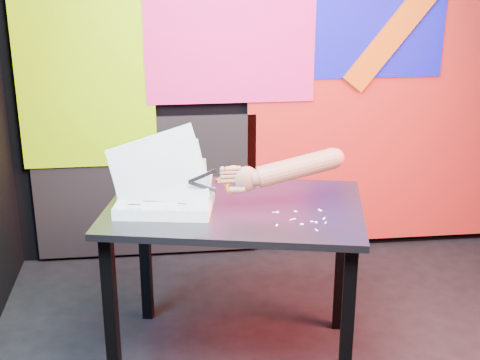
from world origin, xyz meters
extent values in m
cube|color=black|center=(0.00, 1.50, 1.35)|extent=(3.00, 0.01, 2.70)
cube|color=red|center=(0.65, 1.47, 0.85)|extent=(1.60, 0.02, 1.60)
cube|color=#0F0FD1|center=(0.55, 1.46, 1.45)|extent=(0.85, 0.02, 0.75)
cube|color=#E82178|center=(-0.25, 1.45, 1.35)|extent=(0.95, 0.02, 0.80)
cube|color=#93E202|center=(-1.05, 1.46, 1.10)|extent=(0.75, 0.02, 1.00)
cube|color=black|center=(-0.75, 1.47, 0.45)|extent=(1.30, 0.02, 0.85)
cube|color=black|center=(-0.88, 0.18, 0.36)|extent=(0.06, 0.06, 0.72)
cube|color=black|center=(-0.75, 0.77, 0.36)|extent=(0.06, 0.06, 0.72)
cube|color=black|center=(0.06, -0.02, 0.36)|extent=(0.06, 0.06, 0.72)
cube|color=black|center=(0.19, 0.56, 0.36)|extent=(0.06, 0.06, 0.72)
cube|color=black|center=(-0.34, 0.37, 0.73)|extent=(1.21, 0.93, 0.03)
cube|color=beige|center=(-0.64, 0.37, 0.77)|extent=(0.43, 0.35, 0.05)
cube|color=white|center=(-0.64, 0.37, 0.80)|extent=(0.43, 0.35, 0.00)
cube|color=white|center=(-0.64, 0.37, 0.80)|extent=(0.41, 0.33, 0.12)
cube|color=white|center=(-0.65, 0.38, 0.83)|extent=(0.38, 0.29, 0.21)
cube|color=white|center=(-0.66, 0.40, 0.87)|extent=(0.41, 0.22, 0.29)
cube|color=white|center=(-0.67, 0.41, 0.92)|extent=(0.43, 0.16, 0.34)
cylinder|color=#29282B|center=(-0.84, 0.27, 0.80)|extent=(0.01, 0.01, 0.00)
cylinder|color=#29282B|center=(-0.80, 0.26, 0.80)|extent=(0.01, 0.01, 0.00)
cylinder|color=#29282B|center=(-0.77, 0.26, 0.80)|extent=(0.01, 0.01, 0.00)
cylinder|color=#29282B|center=(-0.74, 0.25, 0.80)|extent=(0.01, 0.01, 0.00)
cylinder|color=#29282B|center=(-0.71, 0.25, 0.80)|extent=(0.01, 0.01, 0.00)
cylinder|color=#29282B|center=(-0.68, 0.24, 0.80)|extent=(0.01, 0.01, 0.00)
cylinder|color=#29282B|center=(-0.64, 0.24, 0.80)|extent=(0.01, 0.01, 0.00)
cylinder|color=#29282B|center=(-0.61, 0.23, 0.80)|extent=(0.01, 0.01, 0.00)
cylinder|color=#29282B|center=(-0.58, 0.23, 0.80)|extent=(0.01, 0.01, 0.00)
cylinder|color=#29282B|center=(-0.55, 0.22, 0.80)|extent=(0.01, 0.01, 0.00)
cylinder|color=#29282B|center=(-0.52, 0.22, 0.80)|extent=(0.01, 0.01, 0.00)
cylinder|color=#29282B|center=(-0.49, 0.21, 0.80)|extent=(0.01, 0.01, 0.00)
cylinder|color=#29282B|center=(-0.79, 0.53, 0.80)|extent=(0.01, 0.01, 0.00)
cylinder|color=#29282B|center=(-0.76, 0.52, 0.80)|extent=(0.01, 0.01, 0.00)
cylinder|color=#29282B|center=(-0.73, 0.52, 0.80)|extent=(0.01, 0.01, 0.00)
cylinder|color=#29282B|center=(-0.69, 0.51, 0.80)|extent=(0.01, 0.01, 0.00)
cylinder|color=#29282B|center=(-0.66, 0.51, 0.80)|extent=(0.01, 0.01, 0.00)
cylinder|color=#29282B|center=(-0.63, 0.50, 0.80)|extent=(0.01, 0.01, 0.00)
cylinder|color=#29282B|center=(-0.60, 0.50, 0.80)|extent=(0.01, 0.01, 0.00)
cylinder|color=#29282B|center=(-0.57, 0.49, 0.80)|extent=(0.01, 0.01, 0.00)
cylinder|color=#29282B|center=(-0.54, 0.49, 0.80)|extent=(0.01, 0.01, 0.00)
cylinder|color=#29282B|center=(-0.50, 0.48, 0.80)|extent=(0.01, 0.01, 0.00)
cylinder|color=#29282B|center=(-0.47, 0.48, 0.80)|extent=(0.01, 0.01, 0.00)
cylinder|color=#29282B|center=(-0.44, 0.47, 0.80)|extent=(0.01, 0.01, 0.00)
cube|color=black|center=(-0.72, 0.44, 0.80)|extent=(0.07, 0.02, 0.00)
cube|color=black|center=(-0.61, 0.40, 0.80)|extent=(0.05, 0.02, 0.00)
cube|color=black|center=(-0.69, 0.34, 0.80)|extent=(0.09, 0.03, 0.00)
cube|color=black|center=(-0.57, 0.30, 0.80)|extent=(0.04, 0.02, 0.00)
cube|color=black|center=(-0.76, 0.31, 0.80)|extent=(0.05, 0.02, 0.00)
cube|color=black|center=(-0.57, 0.44, 0.80)|extent=(0.06, 0.02, 0.00)
cube|color=#ABACB1|center=(-0.48, 0.32, 0.90)|extent=(0.12, 0.01, 0.06)
cube|color=#ABACB1|center=(-0.48, 0.32, 0.86)|extent=(0.12, 0.01, 0.06)
cylinder|color=#ABACB1|center=(-0.43, 0.32, 0.88)|extent=(0.01, 0.01, 0.01)
cube|color=orange|center=(-0.41, 0.32, 0.87)|extent=(0.04, 0.01, 0.02)
cube|color=orange|center=(-0.41, 0.32, 0.89)|extent=(0.04, 0.01, 0.02)
torus|color=orange|center=(-0.36, 0.33, 0.91)|extent=(0.06, 0.02, 0.06)
torus|color=orange|center=(-0.36, 0.33, 0.85)|extent=(0.06, 0.02, 0.06)
ellipsoid|color=#925C41|center=(-0.30, 0.33, 0.88)|extent=(0.11, 0.06, 0.11)
cylinder|color=#925C41|center=(-0.36, 0.33, 0.88)|extent=(0.08, 0.02, 0.02)
cylinder|color=#925C41|center=(-0.36, 0.33, 0.90)|extent=(0.08, 0.02, 0.02)
cylinder|color=#925C41|center=(-0.36, 0.33, 0.92)|extent=(0.07, 0.02, 0.02)
cylinder|color=#925C41|center=(-0.36, 0.33, 0.93)|extent=(0.06, 0.02, 0.02)
cylinder|color=#925C41|center=(-0.34, 0.31, 0.84)|extent=(0.07, 0.04, 0.03)
cylinder|color=#925C41|center=(-0.25, 0.33, 0.89)|extent=(0.07, 0.07, 0.07)
cylinder|color=#925C41|center=(-0.09, 0.34, 0.92)|extent=(0.34, 0.10, 0.16)
sphere|color=#925C41|center=(0.07, 0.34, 0.96)|extent=(0.08, 0.08, 0.08)
cube|color=white|center=(-0.04, 0.15, 0.75)|extent=(0.01, 0.01, 0.00)
cube|color=white|center=(-0.19, 0.27, 0.75)|extent=(0.03, 0.01, 0.00)
cube|color=white|center=(-0.06, 0.08, 0.75)|extent=(0.01, 0.02, 0.00)
cube|color=white|center=(-0.18, 0.27, 0.75)|extent=(0.01, 0.02, 0.00)
cube|color=white|center=(-0.13, 0.19, 0.75)|extent=(0.03, 0.01, 0.00)
cube|color=white|center=(-0.01, 0.14, 0.75)|extent=(0.01, 0.02, 0.00)
cube|color=white|center=(-0.06, 0.16, 0.75)|extent=(0.01, 0.01, 0.00)
cube|color=white|center=(-0.20, 0.14, 0.75)|extent=(0.01, 0.02, 0.00)
cube|color=white|center=(0.00, 0.27, 0.75)|extent=(0.01, 0.02, 0.00)
cube|color=white|center=(-0.10, 0.27, 0.75)|extent=(0.02, 0.01, 0.00)
cube|color=white|center=(0.00, 0.19, 0.75)|extent=(0.02, 0.02, 0.00)
cube|color=white|center=(-0.10, 0.14, 0.75)|extent=(0.02, 0.02, 0.00)
camera|label=1|loc=(-0.63, -2.26, 1.80)|focal=50.00mm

